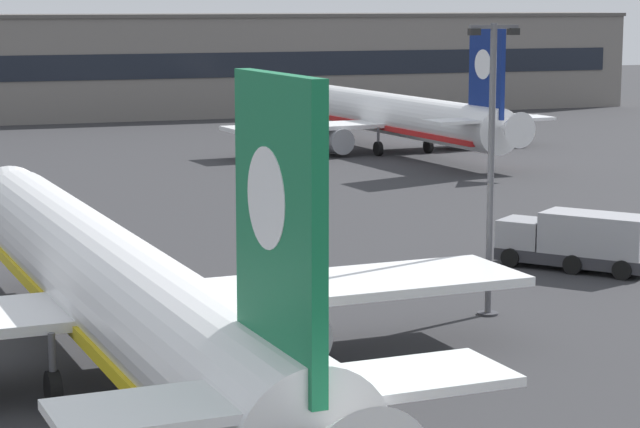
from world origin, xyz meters
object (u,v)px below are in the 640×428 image
(airliner_foreground, at_px, (115,291))
(safety_cone_by_nose_gear, at_px, (62,279))
(apron_lamp_post, at_px, (491,164))
(airliner_background, at_px, (394,116))
(service_truck_catering_grey, at_px, (578,240))

(airliner_foreground, distance_m, safety_cone_by_nose_gear, 17.29)
(apron_lamp_post, relative_size, safety_cone_by_nose_gear, 22.46)
(apron_lamp_post, bearing_deg, airliner_background, 70.94)
(airliner_foreground, height_order, airliner_background, airliner_foreground)
(airliner_background, height_order, service_truck_catering_grey, airliner_background)
(airliner_background, relative_size, apron_lamp_post, 3.23)
(safety_cone_by_nose_gear, bearing_deg, airliner_foreground, -92.07)
(airliner_foreground, xyz_separation_m, airliner_background, (36.53, 61.66, -0.13))
(apron_lamp_post, bearing_deg, airliner_foreground, -164.03)
(airliner_foreground, distance_m, service_truck_catering_grey, 28.04)
(service_truck_catering_grey, bearing_deg, airliner_foreground, -155.13)
(airliner_background, distance_m, safety_cone_by_nose_gear, 57.40)
(airliner_foreground, height_order, safety_cone_by_nose_gear, airliner_foreground)
(service_truck_catering_grey, xyz_separation_m, safety_cone_by_nose_gear, (-24.76, 5.23, -1.22))
(apron_lamp_post, distance_m, service_truck_catering_grey, 12.04)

